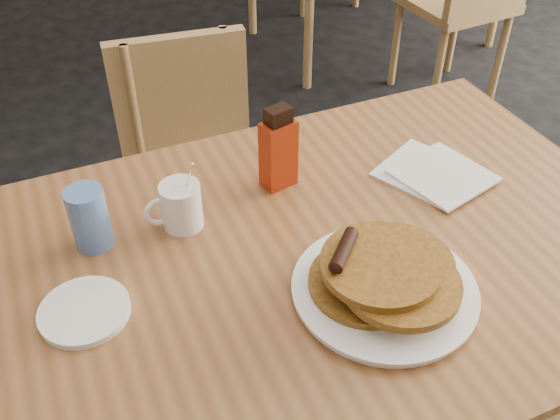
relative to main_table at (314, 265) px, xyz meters
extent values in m
cube|color=#915A33|center=(0.00, 0.00, 0.02)|extent=(1.30, 0.87, 0.04)
cube|color=#A4824D|center=(0.00, 0.00, 0.00)|extent=(1.34, 0.92, 0.02)
cylinder|color=#A4824D|center=(0.56, 0.35, -0.36)|extent=(0.04, 0.04, 0.71)
cylinder|color=#A4824D|center=(0.88, 1.76, -0.36)|extent=(0.04, 0.04, 0.71)
cube|color=#A4824D|center=(-0.01, 0.62, -0.31)|extent=(0.42, 0.42, 0.04)
cube|color=#A4824D|center=(-0.01, 0.80, -0.08)|extent=(0.38, 0.09, 0.41)
cylinder|color=#A4824D|center=(-0.16, 0.47, -0.52)|extent=(0.04, 0.04, 0.39)
cylinder|color=#A4824D|center=(0.14, 0.78, -0.52)|extent=(0.04, 0.04, 0.39)
cube|color=#A4824D|center=(1.45, 1.44, -0.26)|extent=(0.44, 0.44, 0.04)
cylinder|color=#A4824D|center=(1.28, 1.27, -0.49)|extent=(0.04, 0.04, 0.43)
cylinder|color=#A4824D|center=(1.62, 1.61, -0.49)|extent=(0.04, 0.04, 0.43)
cylinder|color=white|center=(0.06, -0.14, 0.05)|extent=(0.30, 0.30, 0.02)
cylinder|color=white|center=(0.06, -0.14, 0.06)|extent=(0.31, 0.31, 0.01)
cylinder|color=#9B6420|center=(0.03, -0.13, 0.07)|extent=(0.19, 0.19, 0.01)
cylinder|color=#9B6420|center=(0.09, -0.12, 0.08)|extent=(0.20, 0.20, 0.01)
cylinder|color=#9B6420|center=(0.06, -0.18, 0.10)|extent=(0.19, 0.19, 0.01)
cylinder|color=#9B6420|center=(0.05, -0.14, 0.11)|extent=(0.20, 0.20, 0.01)
cylinder|color=black|center=(0.00, -0.10, 0.13)|extent=(0.08, 0.08, 0.02)
cylinder|color=white|center=(-0.19, 0.17, 0.09)|extent=(0.08, 0.08, 0.09)
torus|color=white|center=(-0.23, 0.17, 0.09)|extent=(0.06, 0.01, 0.06)
cylinder|color=black|center=(-0.19, 0.17, 0.12)|extent=(0.07, 0.07, 0.01)
cylinder|color=silver|center=(-0.18, 0.17, 0.12)|extent=(0.04, 0.04, 0.13)
cube|color=maroon|center=(0.02, 0.21, 0.11)|extent=(0.07, 0.06, 0.15)
cube|color=black|center=(0.02, 0.21, 0.20)|extent=(0.05, 0.04, 0.03)
cube|color=white|center=(0.32, 0.11, 0.04)|extent=(0.23, 0.23, 0.01)
cube|color=white|center=(0.34, 0.08, 0.05)|extent=(0.21, 0.21, 0.01)
cylinder|color=#527AC1|center=(-0.36, 0.18, 0.10)|extent=(0.08, 0.08, 0.12)
cylinder|color=white|center=(-0.41, 0.02, 0.05)|extent=(0.16, 0.16, 0.01)
camera|label=1|loc=(-0.40, -0.72, 0.82)|focal=40.00mm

